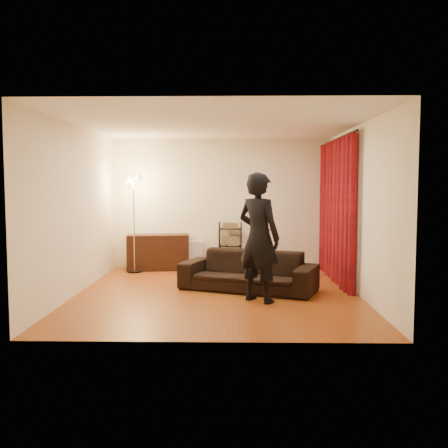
{
  "coord_description": "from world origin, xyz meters",
  "views": [
    {
      "loc": [
        0.27,
        -7.93,
        1.76
      ],
      "look_at": [
        0.1,
        0.3,
        1.1
      ],
      "focal_mm": 40.0,
      "sensor_mm": 36.0,
      "label": 1
    }
  ],
  "objects_px": {
    "sofa": "(248,271)",
    "person": "(259,237)",
    "floor_lamp": "(134,224)",
    "media_cabinet": "(158,252)",
    "wire_shelf": "(230,246)",
    "storage_boxes": "(194,255)"
  },
  "relations": [
    {
      "from": "sofa",
      "to": "person",
      "type": "distance_m",
      "value": 1.02
    },
    {
      "from": "sofa",
      "to": "wire_shelf",
      "type": "height_order",
      "value": "wire_shelf"
    },
    {
      "from": "person",
      "to": "floor_lamp",
      "type": "height_order",
      "value": "floor_lamp"
    },
    {
      "from": "storage_boxes",
      "to": "sofa",
      "type": "bearing_deg",
      "value": -62.69
    },
    {
      "from": "wire_shelf",
      "to": "media_cabinet",
      "type": "bearing_deg",
      "value": 178.58
    },
    {
      "from": "sofa",
      "to": "person",
      "type": "relative_size",
      "value": 1.14
    },
    {
      "from": "floor_lamp",
      "to": "storage_boxes",
      "type": "bearing_deg",
      "value": 19.17
    },
    {
      "from": "sofa",
      "to": "media_cabinet",
      "type": "xyz_separation_m",
      "value": [
        -1.8,
        1.96,
        0.04
      ]
    },
    {
      "from": "media_cabinet",
      "to": "floor_lamp",
      "type": "distance_m",
      "value": 0.8
    },
    {
      "from": "sofa",
      "to": "floor_lamp",
      "type": "xyz_separation_m",
      "value": [
        -2.23,
        1.66,
        0.65
      ]
    },
    {
      "from": "person",
      "to": "media_cabinet",
      "type": "relative_size",
      "value": 1.55
    },
    {
      "from": "sofa",
      "to": "person",
      "type": "bearing_deg",
      "value": -59.66
    },
    {
      "from": "media_cabinet",
      "to": "floor_lamp",
      "type": "relative_size",
      "value": 0.64
    },
    {
      "from": "media_cabinet",
      "to": "sofa",
      "type": "bearing_deg",
      "value": -54.54
    },
    {
      "from": "person",
      "to": "media_cabinet",
      "type": "height_order",
      "value": "person"
    },
    {
      "from": "sofa",
      "to": "media_cabinet",
      "type": "height_order",
      "value": "media_cabinet"
    },
    {
      "from": "person",
      "to": "sofa",
      "type": "bearing_deg",
      "value": -41.25
    },
    {
      "from": "person",
      "to": "storage_boxes",
      "type": "relative_size",
      "value": 3.28
    },
    {
      "from": "sofa",
      "to": "storage_boxes",
      "type": "bearing_deg",
      "value": 138.05
    },
    {
      "from": "storage_boxes",
      "to": "floor_lamp",
      "type": "bearing_deg",
      "value": -160.83
    },
    {
      "from": "media_cabinet",
      "to": "floor_lamp",
      "type": "height_order",
      "value": "floor_lamp"
    },
    {
      "from": "media_cabinet",
      "to": "storage_boxes",
      "type": "distance_m",
      "value": 0.74
    }
  ]
}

